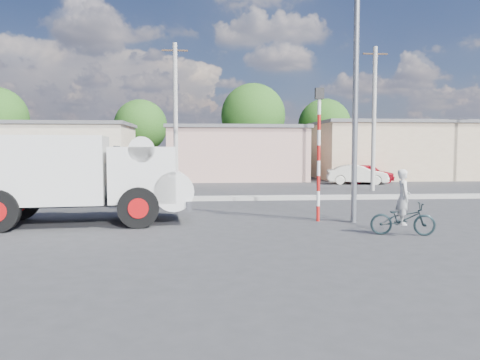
{
  "coord_description": "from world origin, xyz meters",
  "views": [
    {
      "loc": [
        -0.65,
        -13.55,
        2.44
      ],
      "look_at": [
        0.71,
        2.64,
        1.3
      ],
      "focal_mm": 35.0,
      "sensor_mm": 36.0,
      "label": 1
    }
  ],
  "objects": [
    {
      "name": "car_red",
      "position": [
        10.61,
        17.5,
        0.67
      ],
      "size": [
        4.18,
        2.49,
        1.33
      ],
      "primitive_type": "imported",
      "rotation": [
        0.0,
        0.0,
        1.82
      ],
      "color": "#AD0E1D",
      "rests_on": "ground"
    },
    {
      "name": "bicycle",
      "position": [
        4.92,
        -1.13,
        0.46
      ],
      "size": [
        1.84,
        0.98,
        0.92
      ],
      "primitive_type": "imported",
      "rotation": [
        0.0,
        0.0,
        1.35
      ],
      "color": "#182629",
      "rests_on": "ground"
    },
    {
      "name": "truck",
      "position": [
        -4.4,
        1.66,
        1.55
      ],
      "size": [
        6.98,
        3.26,
        2.79
      ],
      "rotation": [
        0.0,
        0.0,
        0.1
      ],
      "color": "black",
      "rests_on": "ground"
    },
    {
      "name": "building_row",
      "position": [
        1.1,
        22.0,
        2.13
      ],
      "size": [
        37.8,
        7.3,
        4.44
      ],
      "color": "#C7B397",
      "rests_on": "ground"
    },
    {
      "name": "car_cream",
      "position": [
        9.68,
        16.62,
        0.65
      ],
      "size": [
        4.11,
        2.06,
        1.29
      ],
      "primitive_type": "imported",
      "rotation": [
        0.0,
        0.0,
        1.39
      ],
      "color": "silver",
      "rests_on": "ground"
    },
    {
      "name": "median",
      "position": [
        0.0,
        8.0,
        0.08
      ],
      "size": [
        40.0,
        0.8,
        0.16
      ],
      "primitive_type": "cube",
      "color": "#99968E",
      "rests_on": "ground"
    },
    {
      "name": "traffic_pole",
      "position": [
        3.2,
        1.5,
        2.59
      ],
      "size": [
        0.28,
        0.18,
        4.36
      ],
      "color": "red",
      "rests_on": "ground"
    },
    {
      "name": "cyclist",
      "position": [
        4.92,
        -1.13,
        0.77
      ],
      "size": [
        0.48,
        0.63,
        1.54
      ],
      "primitive_type": "imported",
      "rotation": [
        0.0,
        0.0,
        1.35
      ],
      "color": "silver",
      "rests_on": "ground"
    },
    {
      "name": "streetlight",
      "position": [
        4.14,
        1.2,
        4.96
      ],
      "size": [
        2.34,
        0.22,
        9.0
      ],
      "color": "slate",
      "rests_on": "ground"
    },
    {
      "name": "tree_row",
      "position": [
        -2.27,
        28.62,
        4.83
      ],
      "size": [
        34.13,
        7.32,
        8.1
      ],
      "color": "#38281E",
      "rests_on": "ground"
    },
    {
      "name": "ground_plane",
      "position": [
        0.0,
        0.0,
        0.0
      ],
      "size": [
        120.0,
        120.0,
        0.0
      ],
      "primitive_type": "plane",
      "color": "#2C2C2E",
      "rests_on": "ground"
    },
    {
      "name": "utility_poles",
      "position": [
        3.25,
        12.0,
        4.07
      ],
      "size": [
        35.4,
        0.24,
        8.0
      ],
      "color": "#99968E",
      "rests_on": "ground"
    }
  ]
}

